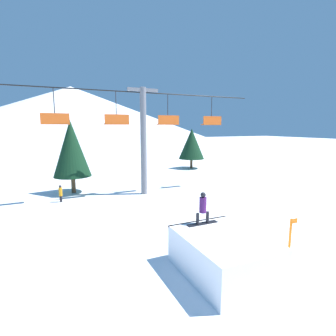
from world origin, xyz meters
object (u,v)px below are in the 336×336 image
Objects in this scene: snow_ramp at (223,255)px; pine_tree_near at (71,149)px; trail_marker at (290,235)px; distant_skier at (61,193)px; snowboarder at (203,208)px.

snow_ramp is 15.56m from pine_tree_near.
pine_tree_near reaches higher than trail_marker.
trail_marker reaches higher than distant_skier.
snowboarder is 0.23× the size of pine_tree_near.
snow_ramp is at bearing -88.31° from snowboarder.
pine_tree_near is at bearing 66.05° from distant_skier.
snowboarder reaches higher than distant_skier.
snow_ramp reaches higher than distant_skier.
snowboarder is at bearing -66.14° from distant_skier.
pine_tree_near is at bearing 104.47° from snow_ramp.
trail_marker is (7.31, -14.74, -2.78)m from pine_tree_near.
trail_marker is (3.49, 0.06, 0.11)m from snow_ramp.
snow_ramp is at bearing -179.00° from trail_marker.
snow_ramp is 1.92m from snowboarder.
distant_skier is (-4.91, 12.36, -0.04)m from snow_ramp.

